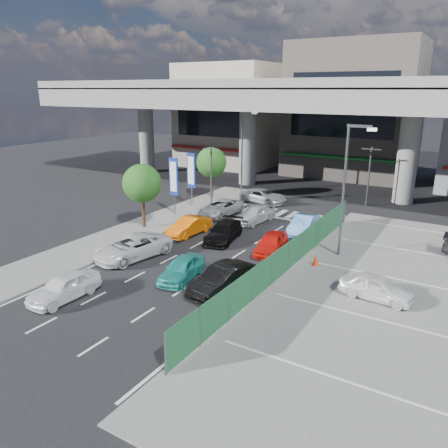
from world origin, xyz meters
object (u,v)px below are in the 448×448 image
Objects in this scene: traffic_light_right at (370,162)px; tree_near at (142,184)px; kei_truck_front_right at (303,225)px; crossing_wagon_silver at (263,196)px; van_white_back_left at (64,287)px; hatch_black_mid_right at (223,279)px; tree_far at (211,162)px; traffic_light_left at (211,162)px; taxi_orange_right at (271,243)px; sedan_white_mid_left at (132,247)px; signboard_far at (191,172)px; traffic_cone at (315,260)px; street_lamp_left at (244,144)px; parked_sedan_white at (377,287)px; taxi_teal_mid at (182,269)px; signboard_near at (174,178)px; sedan_black_mid at (224,232)px; taxi_orange_left at (189,226)px; wagon_silver_front_left at (220,208)px; street_lamp_right at (347,180)px.

tree_near is (-12.50, -15.00, -0.55)m from traffic_light_right.
kei_truck_front_right is 9.03m from crossing_wagon_silver.
hatch_black_mid_right is at bearing 38.07° from van_white_back_left.
traffic_light_right is 14.05m from tree_far.
tree_far is at bearing 122.62° from traffic_light_left.
van_white_back_left is at bearing -126.94° from taxi_orange_right.
traffic_light_left is 13.55m from sedan_white_mid_left.
traffic_light_right reaches higher than taxi_orange_right.
kei_truck_front_right is at bearing 69.38° from van_white_back_left.
van_white_back_left is 7.83m from hatch_black_mid_right.
traffic_light_left is at bearing 84.29° from tree_near.
signboard_far is 6.96m from crossing_wagon_silver.
hatch_black_mid_right is at bearing -55.67° from tree_far.
taxi_orange_right is 3.24m from traffic_cone.
crossing_wagon_silver is 6.35× the size of traffic_cone.
sedan_white_mid_left is at bearing -130.65° from kei_truck_front_right.
street_lamp_left is 24.14m from parked_sedan_white.
taxi_teal_mid is at bearing -70.36° from street_lamp_left.
traffic_light_left is 8.06m from tree_near.
van_white_back_left is (-8.27, -25.74, -3.29)m from traffic_light_right.
sedan_black_mid is (6.63, -3.26, -2.45)m from signboard_near.
hatch_black_mid_right is (10.49, -6.03, -2.70)m from tree_near.
traffic_light_right is 15.38m from signboard_far.
taxi_orange_left is 1.03× the size of taxi_orange_right.
hatch_black_mid_right is at bearing -53.92° from wagon_silver_front_left.
street_lamp_right is 7.17m from parked_sedan_white.
sedan_white_mid_left is at bearing -89.93° from taxi_orange_left.
signboard_far reaches higher than parked_sedan_white.
taxi_orange_left is (3.03, -13.49, -4.14)m from street_lamp_left.
taxi_orange_left is at bearing 174.51° from traffic_cone.
traffic_light_left is 9.78m from sedan_black_mid.
taxi_teal_mid is 7.59m from taxi_orange_left.
taxi_orange_left is 0.91× the size of sedan_black_mid.
signboard_far is 20.68m from parked_sedan_white.
taxi_teal_mid is (8.57, -16.39, -2.77)m from tree_far.
street_lamp_right is at bearing -29.58° from tree_far.
parked_sedan_white reaches higher than crossing_wagon_silver.
crossing_wagon_silver is at bearing -156.74° from traffic_light_right.
crossing_wagon_silver is (1.16, 5.59, -0.03)m from wagon_silver_front_left.
crossing_wagon_silver is (-8.33, -3.58, -3.32)m from traffic_light_right.
wagon_silver_front_left is 6.69× the size of traffic_cone.
signboard_near is 1.27× the size of taxi_orange_right.
sedan_white_mid_left is at bearing -114.71° from traffic_light_right.
van_white_back_left reaches higher than taxi_orange_right.
van_white_back_left reaches higher than taxi_orange_left.
sedan_black_mid is at bearing -52.34° from wagon_silver_front_left.
signboard_far reaches higher than van_white_back_left.
taxi_orange_right is (10.21, 0.28, -2.75)m from tree_near.
parked_sedan_white is (10.95, -3.67, 0.06)m from sedan_black_mid.
kei_truck_front_right is (11.11, -2.01, -2.42)m from signboard_far.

